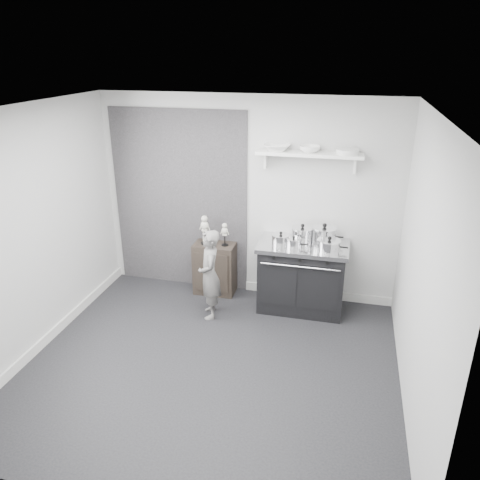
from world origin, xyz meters
name	(u,v)px	position (x,y,z in m)	size (l,w,h in m)	color
ground	(210,365)	(0.00, 0.00, 0.00)	(4.00, 4.00, 0.00)	black
room_shell	(202,219)	(-0.09, 0.15, 1.64)	(4.02, 3.62, 2.71)	beige
wall_shelf	(309,155)	(0.80, 1.68, 2.01)	(1.30, 0.26, 0.24)	white
stove	(302,276)	(0.81, 1.48, 0.46)	(1.14, 0.71, 0.91)	black
side_cabinet	(215,268)	(-0.41, 1.61, 0.37)	(0.56, 0.33, 0.73)	black
child	(210,275)	(-0.29, 0.99, 0.58)	(0.43, 0.28, 1.17)	slate
pot_front_left	(281,240)	(0.53, 1.38, 0.98)	(0.31, 0.23, 0.18)	silver
pot_back_left	(302,234)	(0.78, 1.57, 1.01)	(0.37, 0.28, 0.23)	silver
pot_back_right	(324,235)	(1.05, 1.57, 1.02)	(0.40, 0.32, 0.27)	silver
pot_front_right	(329,245)	(1.13, 1.33, 0.98)	(0.37, 0.28, 0.19)	silver
pot_front_center	(294,243)	(0.70, 1.33, 0.98)	(0.28, 0.19, 0.16)	silver
skeleton_full	(205,228)	(-0.54, 1.61, 0.96)	(0.13, 0.08, 0.47)	beige
skeleton_torso	(225,233)	(-0.26, 1.61, 0.91)	(0.10, 0.07, 0.37)	beige
bowl_large	(277,147)	(0.40, 1.67, 2.08)	(0.33, 0.33, 0.08)	white
bowl_small	(310,149)	(0.80, 1.67, 2.08)	(0.25, 0.25, 0.08)	white
plate_stack	(347,152)	(1.25, 1.67, 2.07)	(0.27, 0.27, 0.06)	silver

